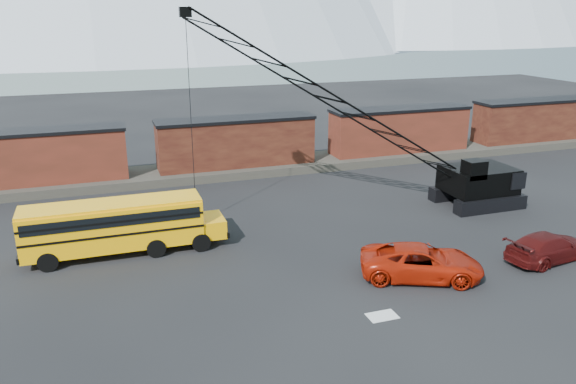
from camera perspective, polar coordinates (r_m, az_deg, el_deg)
name	(u,v)px	position (r m, az deg, el deg)	size (l,w,h in m)	color
ground	(338,281)	(30.09, 5.08, -8.95)	(160.00, 160.00, 0.00)	black
gravel_berm	(237,169)	(49.55, -5.21, 2.38)	(120.00, 5.00, 0.70)	#434037
boxcar_west_near	(36,157)	(47.92, -24.23, 3.30)	(13.70, 3.10, 4.17)	#441D13
boxcar_mid	(236,142)	(48.96, -5.29, 5.10)	(13.70, 3.10, 4.17)	#592919
boxcar_east_near	(399,130)	(54.87, 11.25, 6.22)	(13.70, 3.10, 4.17)	#441D13
boxcar_east_far	(535,120)	(64.30, 23.80, 6.73)	(13.70, 3.10, 4.17)	#592919
snow_patch	(382,316)	(27.15, 9.55, -12.31)	(1.40, 0.90, 0.02)	silver
school_bus	(120,225)	(33.86, -16.72, -3.22)	(11.65, 2.65, 3.19)	#F8A605
red_pickup	(421,262)	(30.76, 13.39, -6.94)	(2.96, 6.41, 1.78)	#AC1B08
maroon_suv	(549,247)	(35.24, 24.96, -5.08)	(2.25, 5.54, 1.61)	#420C0B
crawler_crane	(341,105)	(37.60, 5.36, 8.80)	(23.46, 5.23, 14.01)	black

